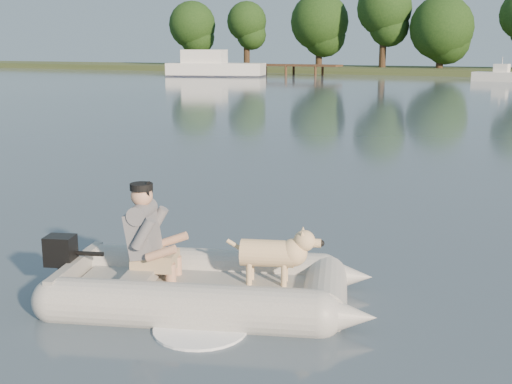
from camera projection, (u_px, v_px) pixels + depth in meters
The scene contains 8 objects.
water at pixel (134, 307), 6.40m from camera, with size 160.00×160.00×0.00m, color slate.
dock at pixel (253, 69), 63.00m from camera, with size 18.00×2.00×1.04m, color #4C331E, non-canonical shape.
dinghy at pixel (207, 250), 6.42m from camera, with size 4.56×3.59×1.30m, color #9A9B96, non-canonical shape.
man at pixel (145, 230), 6.51m from camera, with size 0.68×0.58×1.00m, color slate, non-canonical shape.
dog at pixel (267, 258), 6.40m from camera, with size 0.87×0.31×0.58m, color tan, non-canonical shape.
outboard_motor at pixel (62, 268), 6.68m from camera, with size 0.39×0.27×0.73m, color black, non-canonical shape.
cabin_cruiser at pixel (216, 63), 58.48m from camera, with size 9.18×3.28×2.84m, color white, non-canonical shape.
motorboat at pixel (504, 70), 49.60m from camera, with size 4.65×1.79×1.97m, color white, non-canonical shape.
Camera 1 is at (3.85, -4.75, 2.53)m, focal length 45.00 mm.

